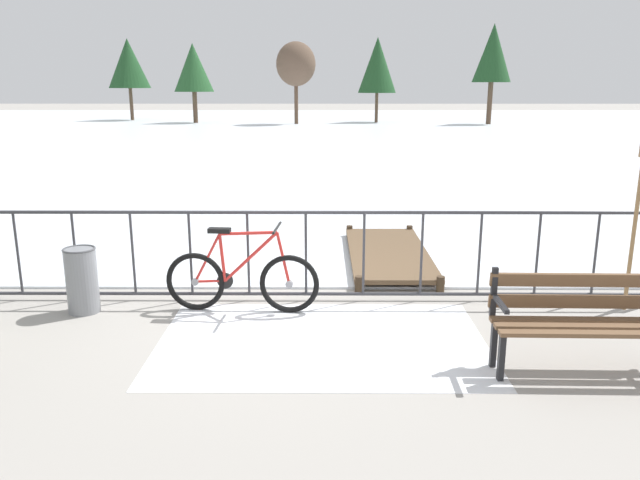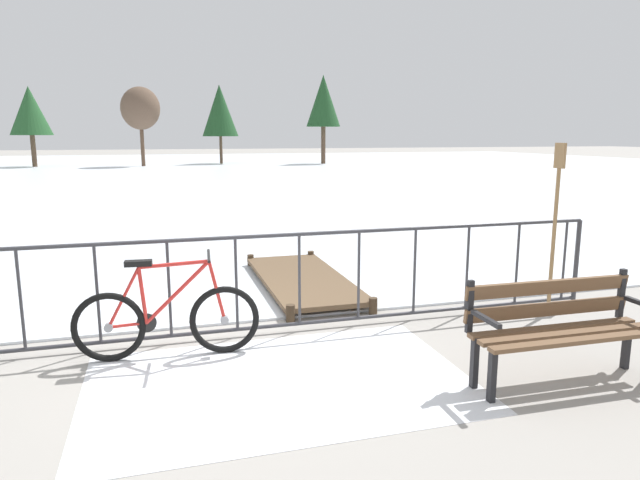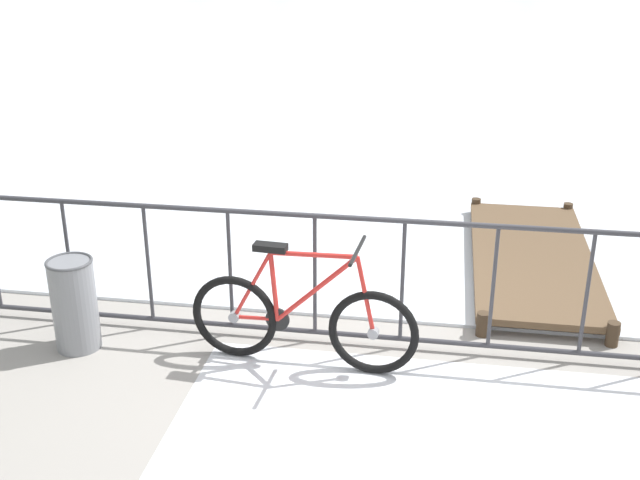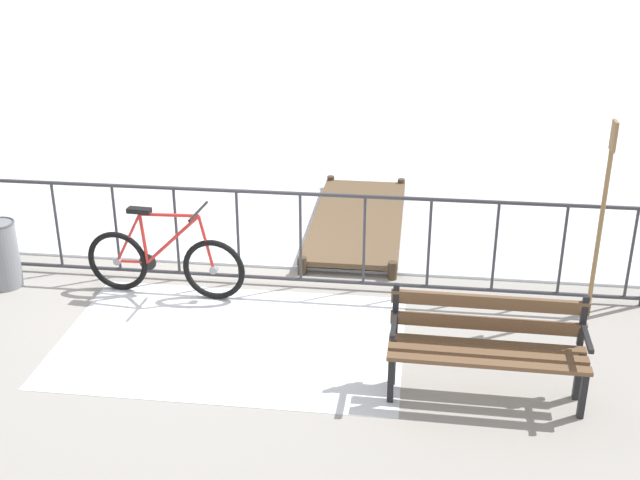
{
  "view_description": "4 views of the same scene",
  "coord_description": "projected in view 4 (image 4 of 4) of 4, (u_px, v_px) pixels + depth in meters",
  "views": [
    {
      "loc": [
        0.53,
        -6.8,
        2.44
      ],
      "look_at": [
        0.49,
        -0.09,
        0.75
      ],
      "focal_mm": 34.5,
      "sensor_mm": 36.0,
      "label": 1
    },
    {
      "loc": [
        -0.39,
        -5.56,
        2.07
      ],
      "look_at": [
        1.28,
        0.21,
        0.94
      ],
      "focal_mm": 31.47,
      "sensor_mm": 36.0,
      "label": 2
    },
    {
      "loc": [
        0.58,
        -5.33,
        3.07
      ],
      "look_at": [
        -0.3,
        0.03,
        0.85
      ],
      "focal_mm": 43.99,
      "sensor_mm": 36.0,
      "label": 3
    },
    {
      "loc": [
        2.17,
        -7.62,
        3.86
      ],
      "look_at": [
        1.29,
        -0.73,
        0.87
      ],
      "focal_mm": 45.24,
      "sensor_mm": 36.0,
      "label": 4
    }
  ],
  "objects": [
    {
      "name": "ground_plane",
      "position": [
        210.0,
        281.0,
        8.72
      ],
      "size": [
        160.0,
        160.0,
        0.0
      ],
      "primitive_type": "plane",
      "color": "#9E9991"
    },
    {
      "name": "park_bench",
      "position": [
        487.0,
        340.0,
        6.56
      ],
      "size": [
        1.61,
        0.51,
        0.89
      ],
      "color": "brown",
      "rests_on": "ground"
    },
    {
      "name": "railing_fence",
      "position": [
        207.0,
        233.0,
        8.49
      ],
      "size": [
        9.06,
        0.06,
        1.07
      ],
      "color": "#38383D",
      "rests_on": "ground"
    },
    {
      "name": "wooden_dock",
      "position": [
        358.0,
        220.0,
        10.03
      ],
      "size": [
        1.1,
        2.86,
        0.2
      ],
      "color": "brown",
      "rests_on": "ground"
    },
    {
      "name": "oar_upright",
      "position": [
        603.0,
        208.0,
        7.56
      ],
      "size": [
        0.04,
        0.16,
        1.98
      ],
      "color": "#937047",
      "rests_on": "ground"
    },
    {
      "name": "bicycle_near_railing",
      "position": [
        165.0,
        262.0,
        8.29
      ],
      "size": [
        1.71,
        0.52,
        0.97
      ],
      "color": "black",
      "rests_on": "ground"
    },
    {
      "name": "snow_patch",
      "position": [
        232.0,
        340.0,
        7.56
      ],
      "size": [
        3.2,
        2.09,
        0.01
      ],
      "primitive_type": "cube",
      "color": "white",
      "rests_on": "ground"
    },
    {
      "name": "trash_bin",
      "position": [
        2.0,
        254.0,
        8.46
      ],
      "size": [
        0.35,
        0.35,
        0.73
      ],
      "color": "gray",
      "rests_on": "ground"
    }
  ]
}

